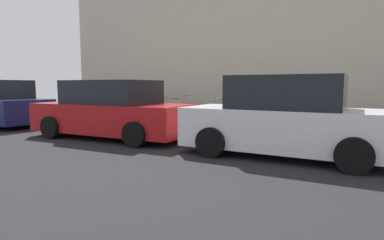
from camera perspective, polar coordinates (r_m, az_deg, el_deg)
The scene contains 17 objects.
ground_plane at distance 10.39m, azimuth -5.77°, elevation -2.17°, with size 40.00×40.00×0.00m, color black.
sidewalk_curb at distance 12.48m, azimuth 0.90°, elevation -0.41°, with size 18.00×5.00×0.14m, color #ADA89E.
building_facade_sidewalk_side at distance 18.55m, azimuth 10.87°, elevation 16.35°, with size 24.00×3.00×9.63m, color #B2A893.
suitcase_teal_0 at distance 9.27m, azimuth 14.73°, elevation -0.21°, with size 0.51×0.26×0.94m.
suitcase_navy_1 at distance 9.49m, azimuth 11.78°, elevation 0.11°, with size 0.40×0.25×1.09m.
suitcase_olive_2 at distance 9.60m, azimuth 9.02°, elevation -0.12°, with size 0.40×0.28×0.95m.
suitcase_black_3 at distance 9.73m, azimuth 6.07°, elevation 0.32°, with size 0.49×0.21×0.98m.
suitcase_red_4 at distance 10.04m, azimuth 3.63°, elevation 0.39°, with size 0.38×0.26×0.94m.
suitcase_silver_5 at distance 10.26m, azimuth 1.33°, elevation 0.14°, with size 0.40×0.29×0.62m.
suitcase_maroon_6 at distance 10.46m, azimuth -0.81°, elevation 0.85°, with size 0.35×0.25×1.06m.
suitcase_teal_7 at distance 10.67m, azimuth -2.98°, elevation 0.73°, with size 0.40×0.25×0.96m.
suitcase_navy_8 at distance 10.98m, azimuth -4.80°, elevation 0.81°, with size 0.38×0.26×0.97m.
fire_hydrant at distance 11.48m, azimuth -8.86°, elevation 1.27°, with size 0.39×0.21×0.75m.
bollard_post at distance 11.66m, azimuth -11.15°, elevation 1.69°, with size 0.15×0.15×0.95m, color brown.
parking_meter at distance 9.26m, azimuth 23.67°, elevation 2.34°, with size 0.12×0.09×1.27m.
parked_car_white_0 at distance 7.01m, azimuth 16.48°, elevation 0.14°, with size 4.37×2.02×1.72m.
parked_car_red_1 at distance 9.45m, azimuth -14.11°, elevation 1.57°, with size 4.83×2.27×1.66m.
Camera 1 is at (-5.98, 8.37, 1.50)m, focal length 29.66 mm.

